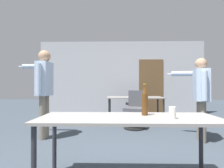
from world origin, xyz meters
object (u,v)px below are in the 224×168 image
object	(u,v)px
office_chair_side_rolled	(135,110)
beer_bottle	(145,100)
drink_cup	(172,113)
person_right_polo	(44,84)
office_chair_far_right	(135,105)
person_left_plaid	(200,91)

from	to	relation	value
office_chair_side_rolled	beer_bottle	distance (m)	2.51
office_chair_side_rolled	drink_cup	xyz separation A→B (m)	(0.08, -2.66, 0.35)
person_right_polo	beer_bottle	bearing A→B (deg)	-129.08
person_right_polo	office_chair_far_right	bearing A→B (deg)	-39.78
person_left_plaid	person_right_polo	size ratio (longest dim) A/B	0.90
beer_bottle	drink_cup	distance (m)	0.33
person_right_polo	person_left_plaid	bearing A→B (deg)	-90.47
person_right_polo	beer_bottle	world-z (taller)	person_right_polo
person_right_polo	office_chair_far_right	distance (m)	3.30
person_right_polo	office_chair_side_rolled	bearing A→B (deg)	-63.25
person_left_plaid	drink_cup	xyz separation A→B (m)	(-1.06, -1.63, -0.17)
drink_cup	office_chair_side_rolled	bearing A→B (deg)	91.80
beer_bottle	office_chair_far_right	bearing A→B (deg)	85.18
office_chair_far_right	office_chair_side_rolled	size ratio (longest dim) A/B	0.96
person_left_plaid	beer_bottle	bearing A→B (deg)	151.84
person_left_plaid	office_chair_far_right	xyz separation A→B (m)	(-0.97, 2.53, -0.55)
person_left_plaid	person_right_polo	bearing A→B (deg)	102.31
office_chair_side_rolled	person_left_plaid	bearing A→B (deg)	158.46
person_right_polo	office_chair_side_rolled	world-z (taller)	person_right_polo
person_left_plaid	person_right_polo	xyz separation A→B (m)	(-3.10, 0.10, 0.14)
person_left_plaid	beer_bottle	distance (m)	1.94
person_right_polo	drink_cup	distance (m)	2.70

